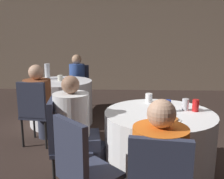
{
  "coord_description": "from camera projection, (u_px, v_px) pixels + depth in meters",
  "views": [
    {
      "loc": [
        -0.45,
        -2.51,
        1.5
      ],
      "look_at": [
        -0.58,
        0.51,
        0.85
      ],
      "focal_mm": 40.0,
      "sensor_mm": 36.0,
      "label": 1
    }
  ],
  "objects": [
    {
      "name": "chair_far_south",
      "position": [
        35.0,
        109.0,
        3.39
      ],
      "size": [
        0.45,
        0.45,
        0.92
      ],
      "rotation": [
        0.0,
        0.0,
        -0.13
      ],
      "color": "#2D3347",
      "rests_on": "ground_plane"
    },
    {
      "name": "table_near",
      "position": [
        158.0,
        147.0,
        2.57
      ],
      "size": [
        1.11,
        1.11,
        0.75
      ],
      "color": "white",
      "rests_on": "ground_plane"
    },
    {
      "name": "soda_can_red",
      "position": [
        196.0,
        105.0,
        2.52
      ],
      "size": [
        0.07,
        0.07,
        0.12
      ],
      "color": "red",
      "rests_on": "table_near"
    },
    {
      "name": "person_white_shirt",
      "position": [
        79.0,
        132.0,
        2.45
      ],
      "size": [
        0.51,
        0.38,
        1.14
      ],
      "rotation": [
        0.0,
        0.0,
        -1.43
      ],
      "color": "#33384C",
      "rests_on": "ground_plane"
    },
    {
      "name": "cup_near",
      "position": [
        149.0,
        98.0,
        2.87
      ],
      "size": [
        0.08,
        0.08,
        0.1
      ],
      "color": "white",
      "rests_on": "table_near"
    },
    {
      "name": "chair_far_north",
      "position": [
        79.0,
        83.0,
        5.23
      ],
      "size": [
        0.46,
        0.46,
        0.92
      ],
      "rotation": [
        0.0,
        0.0,
        -3.3
      ],
      "color": "#2D3347",
      "rests_on": "ground_plane"
    },
    {
      "name": "chair_near_west",
      "position": [
        62.0,
        136.0,
        2.44
      ],
      "size": [
        0.46,
        0.45,
        0.92
      ],
      "rotation": [
        0.0,
        0.0,
        -1.43
      ],
      "color": "#2D3347",
      "rests_on": "ground_plane"
    },
    {
      "name": "pizza_plate_near",
      "position": [
        169.0,
        119.0,
        2.27
      ],
      "size": [
        0.21,
        0.21,
        0.02
      ],
      "color": "white",
      "rests_on": "table_near"
    },
    {
      "name": "chair_near_southwest",
      "position": [
        80.0,
        165.0,
        1.9
      ],
      "size": [
        0.57,
        0.57,
        0.92
      ],
      "rotation": [
        0.0,
        0.0,
        -0.79
      ],
      "color": "#2D3347",
      "rests_on": "ground_plane"
    },
    {
      "name": "soda_can_blue",
      "position": [
        167.0,
        106.0,
        2.5
      ],
      "size": [
        0.07,
        0.07,
        0.12
      ],
      "color": "#1E38A5",
      "rests_on": "table_near"
    },
    {
      "name": "ground_plane",
      "position": [
        163.0,
        175.0,
        2.75
      ],
      "size": [
        16.0,
        16.0,
        0.0
      ],
      "primitive_type": "plane",
      "color": "#332621"
    },
    {
      "name": "soda_can_silver",
      "position": [
        185.0,
        105.0,
        2.55
      ],
      "size": [
        0.07,
        0.07,
        0.12
      ],
      "color": "silver",
      "rests_on": "table_near"
    },
    {
      "name": "bottle_far",
      "position": [
        47.0,
        71.0,
        4.42
      ],
      "size": [
        0.09,
        0.09,
        0.28
      ],
      "color": "silver",
      "rests_on": "table_far"
    },
    {
      "name": "person_blue_shirt",
      "position": [
        76.0,
        83.0,
        5.06
      ],
      "size": [
        0.35,
        0.49,
        1.15
      ],
      "rotation": [
        0.0,
        0.0,
        -3.3
      ],
      "color": "#4C4238",
      "rests_on": "ground_plane"
    },
    {
      "name": "wall_back",
      "position": [
        139.0,
        40.0,
        6.9
      ],
      "size": [
        16.0,
        0.06,
        2.8
      ],
      "color": "gray",
      "rests_on": "ground_plane"
    },
    {
      "name": "person_floral_shirt",
      "position": [
        40.0,
        102.0,
        3.53
      ],
      "size": [
        0.4,
        0.53,
        1.13
      ],
      "rotation": [
        0.0,
        0.0,
        -0.13
      ],
      "color": "#33384C",
      "rests_on": "ground_plane"
    },
    {
      "name": "table_far",
      "position": [
        61.0,
        102.0,
        4.35
      ],
      "size": [
        1.08,
        1.08,
        0.75
      ],
      "color": "silver",
      "rests_on": "ground_plane"
    },
    {
      "name": "cup_far",
      "position": [
        60.0,
        78.0,
        4.26
      ],
      "size": [
        0.09,
        0.09,
        0.1
      ],
      "color": "silver",
      "rests_on": "table_far"
    },
    {
      "name": "person_orange_shirt",
      "position": [
        159.0,
        171.0,
        1.75
      ],
      "size": [
        0.4,
        0.52,
        1.11
      ],
      "rotation": [
        0.0,
        0.0,
        -0.14
      ],
      "color": "#282828",
      "rests_on": "ground_plane"
    }
  ]
}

